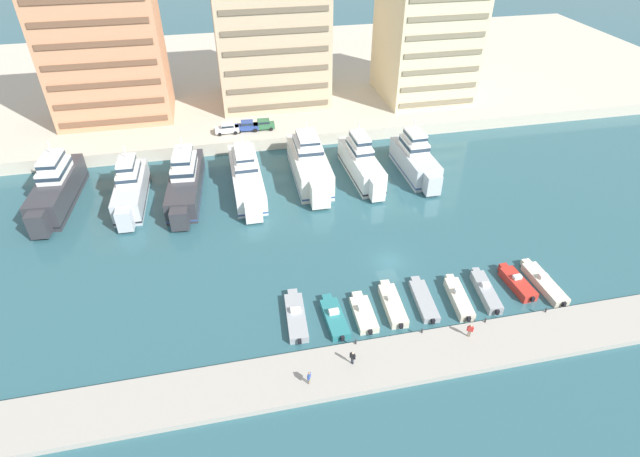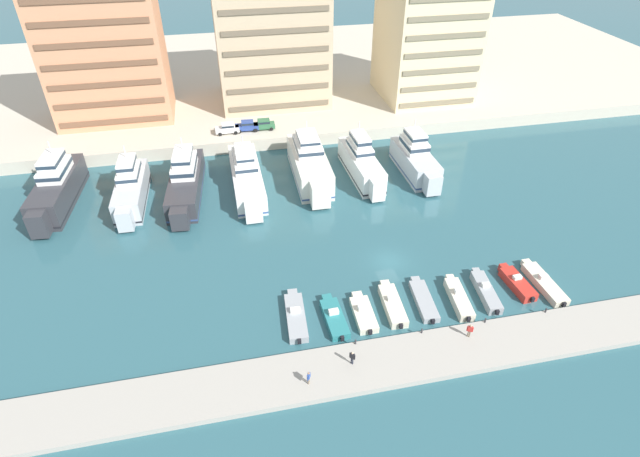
{
  "view_description": "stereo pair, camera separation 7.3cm",
  "coord_description": "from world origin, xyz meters",
  "px_view_note": "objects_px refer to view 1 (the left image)",
  "views": [
    {
      "loc": [
        -18.49,
        -45.25,
        40.26
      ],
      "look_at": [
        -7.73,
        5.3,
        2.5
      ],
      "focal_mm": 28.0,
      "sensor_mm": 36.0,
      "label": 1
    },
    {
      "loc": [
        -18.42,
        -45.26,
        40.26
      ],
      "look_at": [
        -7.73,
        5.3,
        2.5
      ],
      "focal_mm": 28.0,
      "sensor_mm": 36.0,
      "label": 2
    }
  ],
  "objects_px": {
    "yacht_charcoal_far_left": "(56,188)",
    "motorboat_red_right": "(517,283)",
    "car_white_far_left": "(227,128)",
    "car_green_mid_left": "(263,124)",
    "yacht_charcoal_mid_left": "(185,181)",
    "yacht_silver_mid_right": "(415,159)",
    "motorboat_cream_center_left": "(392,304)",
    "motorboat_grey_center": "(424,300)",
    "yacht_white_center_right": "(361,162)",
    "pedestrian_near_edge": "(309,377)",
    "yacht_silver_left": "(131,188)",
    "motorboat_teal_left": "(334,317)",
    "motorboat_grey_far_left": "(296,316)",
    "motorboat_cream_center_right": "(459,298)",
    "motorboat_cream_mid_left": "(363,313)",
    "motorboat_cream_far_right": "(544,283)",
    "pedestrian_far_side": "(470,330)",
    "yacht_white_center_left": "(246,175)",
    "yacht_ivory_center": "(309,163)",
    "car_blue_left": "(247,126)",
    "motorboat_grey_mid_right": "(486,291)",
    "pedestrian_mid_deck": "(353,357)"
  },
  "relations": [
    {
      "from": "yacht_silver_left",
      "to": "pedestrian_far_side",
      "type": "distance_m",
      "value": 50.59
    },
    {
      "from": "motorboat_red_right",
      "to": "pedestrian_far_side",
      "type": "height_order",
      "value": "pedestrian_far_side"
    },
    {
      "from": "motorboat_cream_center_left",
      "to": "motorboat_cream_center_right",
      "type": "xyz_separation_m",
      "value": [
        7.65,
        -0.61,
        0.04
      ]
    },
    {
      "from": "motorboat_cream_mid_left",
      "to": "motorboat_cream_far_right",
      "type": "bearing_deg",
      "value": 0.79
    },
    {
      "from": "motorboat_cream_center_left",
      "to": "yacht_white_center_left",
      "type": "bearing_deg",
      "value": 114.48
    },
    {
      "from": "motorboat_cream_far_right",
      "to": "pedestrian_far_side",
      "type": "bearing_deg",
      "value": -154.33
    },
    {
      "from": "car_green_mid_left",
      "to": "pedestrian_far_side",
      "type": "relative_size",
      "value": 2.42
    },
    {
      "from": "motorboat_cream_mid_left",
      "to": "motorboat_red_right",
      "type": "distance_m",
      "value": 18.99
    },
    {
      "from": "yacht_silver_mid_right",
      "to": "motorboat_cream_center_left",
      "type": "height_order",
      "value": "yacht_silver_mid_right"
    },
    {
      "from": "yacht_ivory_center",
      "to": "motorboat_cream_far_right",
      "type": "xyz_separation_m",
      "value": [
        22.18,
        -30.41,
        -2.12
      ]
    },
    {
      "from": "yacht_charcoal_far_left",
      "to": "motorboat_red_right",
      "type": "relative_size",
      "value": 2.86
    },
    {
      "from": "yacht_white_center_right",
      "to": "motorboat_grey_center",
      "type": "distance_m",
      "value": 29.13
    },
    {
      "from": "yacht_charcoal_mid_left",
      "to": "yacht_white_center_left",
      "type": "xyz_separation_m",
      "value": [
        9.05,
        0.28,
        -0.26
      ]
    },
    {
      "from": "yacht_silver_mid_right",
      "to": "pedestrian_mid_deck",
      "type": "xyz_separation_m",
      "value": [
        -19.83,
        -35.46,
        -0.78
      ]
    },
    {
      "from": "motorboat_grey_mid_right",
      "to": "car_white_far_left",
      "type": "distance_m",
      "value": 52.19
    },
    {
      "from": "car_green_mid_left",
      "to": "pedestrian_near_edge",
      "type": "height_order",
      "value": "car_green_mid_left"
    },
    {
      "from": "motorboat_red_right",
      "to": "motorboat_cream_far_right",
      "type": "height_order",
      "value": "motorboat_red_right"
    },
    {
      "from": "yacht_white_center_right",
      "to": "pedestrian_far_side",
      "type": "bearing_deg",
      "value": -87.4
    },
    {
      "from": "yacht_silver_mid_right",
      "to": "yacht_ivory_center",
      "type": "bearing_deg",
      "value": 173.88
    },
    {
      "from": "motorboat_cream_far_right",
      "to": "car_white_far_left",
      "type": "bearing_deg",
      "value": 127.12
    },
    {
      "from": "yacht_charcoal_mid_left",
      "to": "motorboat_cream_center_left",
      "type": "distance_m",
      "value": 37.08
    },
    {
      "from": "motorboat_cream_mid_left",
      "to": "car_blue_left",
      "type": "relative_size",
      "value": 1.51
    },
    {
      "from": "motorboat_cream_center_left",
      "to": "pedestrian_far_side",
      "type": "xyz_separation_m",
      "value": [
        6.15,
        -6.24,
        1.16
      ]
    },
    {
      "from": "pedestrian_near_edge",
      "to": "motorboat_cream_far_right",
      "type": "bearing_deg",
      "value": 15.48
    },
    {
      "from": "yacht_charcoal_mid_left",
      "to": "yacht_silver_left",
      "type": "bearing_deg",
      "value": -175.9
    },
    {
      "from": "yacht_silver_mid_right",
      "to": "car_white_far_left",
      "type": "relative_size",
      "value": 3.68
    },
    {
      "from": "yacht_charcoal_mid_left",
      "to": "car_green_mid_left",
      "type": "distance_m",
      "value": 20.62
    },
    {
      "from": "yacht_white_center_right",
      "to": "pedestrian_near_edge",
      "type": "bearing_deg",
      "value": -112.67
    },
    {
      "from": "motorboat_cream_center_right",
      "to": "car_green_mid_left",
      "type": "height_order",
      "value": "car_green_mid_left"
    },
    {
      "from": "motorboat_red_right",
      "to": "car_blue_left",
      "type": "height_order",
      "value": "car_blue_left"
    },
    {
      "from": "yacht_charcoal_mid_left",
      "to": "car_green_mid_left",
      "type": "relative_size",
      "value": 4.69
    },
    {
      "from": "motorboat_grey_far_left",
      "to": "car_green_mid_left",
      "type": "height_order",
      "value": "car_green_mid_left"
    },
    {
      "from": "motorboat_red_right",
      "to": "motorboat_cream_far_right",
      "type": "distance_m",
      "value": 3.23
    },
    {
      "from": "motorboat_grey_far_left",
      "to": "motorboat_teal_left",
      "type": "distance_m",
      "value": 4.19
    },
    {
      "from": "motorboat_grey_center",
      "to": "motorboat_cream_center_left",
      "type": "bearing_deg",
      "value": -178.94
    },
    {
      "from": "car_blue_left",
      "to": "car_green_mid_left",
      "type": "relative_size",
      "value": 1.0
    },
    {
      "from": "yacht_charcoal_mid_left",
      "to": "motorboat_grey_far_left",
      "type": "bearing_deg",
      "value": -67.96
    },
    {
      "from": "yacht_silver_mid_right",
      "to": "motorboat_cream_center_right",
      "type": "height_order",
      "value": "yacht_silver_mid_right"
    },
    {
      "from": "motorboat_cream_center_right",
      "to": "yacht_ivory_center",
      "type": "bearing_deg",
      "value": 110.02
    },
    {
      "from": "yacht_charcoal_mid_left",
      "to": "yacht_silver_mid_right",
      "type": "height_order",
      "value": "yacht_silver_mid_right"
    },
    {
      "from": "motorboat_grey_far_left",
      "to": "yacht_charcoal_mid_left",
      "type": "bearing_deg",
      "value": 112.04
    },
    {
      "from": "motorboat_grey_far_left",
      "to": "motorboat_teal_left",
      "type": "bearing_deg",
      "value": -14.35
    },
    {
      "from": "motorboat_teal_left",
      "to": "motorboat_grey_mid_right",
      "type": "xyz_separation_m",
      "value": [
        18.02,
        0.31,
        0.09
      ]
    },
    {
      "from": "yacht_silver_mid_right",
      "to": "motorboat_teal_left",
      "type": "xyz_separation_m",
      "value": [
        -20.07,
        -28.87,
        -1.99
      ]
    },
    {
      "from": "yacht_white_center_right",
      "to": "motorboat_red_right",
      "type": "relative_size",
      "value": 2.58
    },
    {
      "from": "motorboat_grey_far_left",
      "to": "motorboat_cream_mid_left",
      "type": "bearing_deg",
      "value": -8.33
    },
    {
      "from": "motorboat_cream_mid_left",
      "to": "yacht_charcoal_far_left",
      "type": "bearing_deg",
      "value": 140.04
    },
    {
      "from": "car_white_far_left",
      "to": "car_green_mid_left",
      "type": "height_order",
      "value": "same"
    },
    {
      "from": "motorboat_grey_center",
      "to": "motorboat_cream_center_right",
      "type": "height_order",
      "value": "motorboat_cream_center_right"
    },
    {
      "from": "car_white_far_left",
      "to": "motorboat_cream_far_right",
      "type": "bearing_deg",
      "value": -52.88
    }
  ]
}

